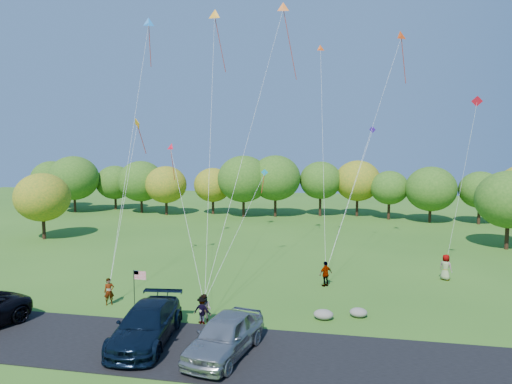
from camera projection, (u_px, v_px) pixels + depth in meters
ground at (186, 317)px, 26.11m from camera, size 140.00×140.00×0.00m
asphalt_lane at (158, 346)px, 22.20m from camera, size 44.00×6.00×0.06m
treeline at (272, 183)px, 61.29m from camera, size 75.17×27.88×8.66m
minivan_navy at (146, 324)px, 22.54m from camera, size 3.15×6.45×1.81m
minivan_silver at (225, 335)px, 21.18m from camera, size 3.24×5.82×1.87m
flyer_a at (109, 292)px, 28.02m from camera, size 0.72×0.67×1.66m
flyer_b at (205, 309)px, 24.99m from camera, size 0.93×0.80×1.66m
flyer_c at (202, 310)px, 25.02m from camera, size 1.07×0.71×1.56m
flyer_d at (326, 274)px, 31.68m from camera, size 1.08×0.99×1.77m
flyer_e at (446, 267)px, 33.19m from camera, size 1.10×1.05×1.89m
trash_barrel at (12, 302)px, 27.40m from camera, size 0.53×0.53×0.80m
flag_assembly at (137, 279)px, 27.82m from camera, size 0.82×0.53×2.20m
boulder_near at (323, 314)px, 25.71m from camera, size 1.12×0.88×0.56m
boulder_far at (358, 312)px, 26.07m from camera, size 1.00×0.84×0.52m
kites_aloft at (261, 43)px, 37.34m from camera, size 25.26×10.88×14.30m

